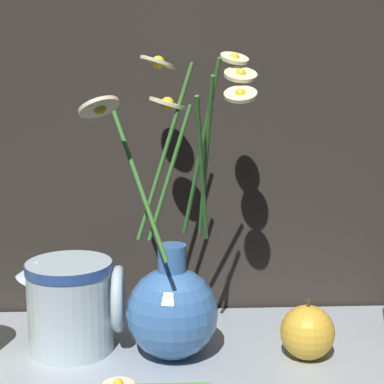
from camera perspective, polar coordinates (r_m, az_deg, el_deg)
ground_plane at (r=0.81m, az=0.75°, el=-14.67°), size 6.00×6.00×0.00m
shelf at (r=0.81m, az=0.75°, el=-14.29°), size 0.74×0.27×0.01m
vase_with_flowers at (r=0.77m, az=-1.72°, el=-9.54°), size 0.20×0.18×0.36m
ceramic_pitcher at (r=0.80m, az=-10.56°, el=-9.55°), size 0.13×0.10×0.12m
orange_fruit at (r=0.79m, az=10.22°, el=-12.17°), size 0.06×0.06×0.07m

